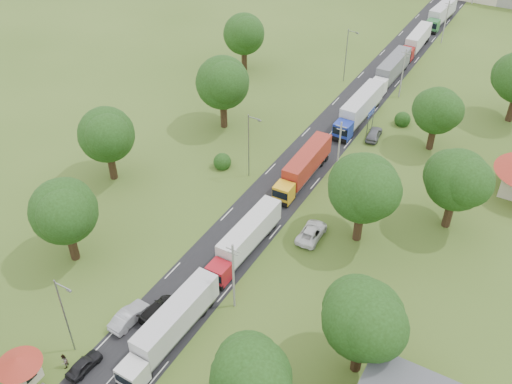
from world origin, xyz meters
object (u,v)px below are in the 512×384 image
Objects in this scene: info_sign at (371,116)px; truck_0 at (171,325)px; guard_booth at (19,366)px; car_lane_front at (84,365)px; car_lane_mid at (129,316)px.

truck_0 is (-2.88, -48.99, -0.89)m from info_sign.
guard_booth is at bearing -130.84° from truck_0.
truck_0 is 9.09m from car_lane_front.
guard_booth is at bearing 45.01° from car_lane_front.
guard_booth is at bearing 71.72° from car_lane_mid.
truck_0 is at bearing -93.36° from info_sign.
car_lane_mid is (-8.20, -49.37, -2.19)m from info_sign.
truck_0 is at bearing -123.34° from car_lane_front.
info_sign reaches higher than guard_booth.
car_lane_front is at bearing 93.27° from car_lane_mid.
truck_0 is 5.49m from car_lane_mid.
guard_booth reaches higher than car_lane_mid.
guard_booth is 1.07× the size of info_sign.
truck_0 is 3.65× the size of car_lane_front.
info_sign is 50.09m from car_lane_mid.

